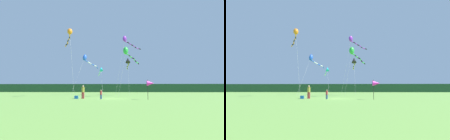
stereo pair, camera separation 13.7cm
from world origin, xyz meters
The scene contains 12 objects.
ground_plane centered at (0.00, 0.00, 0.00)m, with size 120.00×120.00×0.00m, color #6B9E42.
distant_treeline centered at (0.00, 45.00, 1.54)m, with size 108.00×2.85×3.08m, color #1E4228.
person_adult centered at (-3.75, -0.36, 1.02)m, with size 0.40×0.40×1.82m.
person_child centered at (-1.19, -1.18, 0.69)m, with size 0.27×0.27×1.23m.
cooler_box centered at (-4.59, -0.65, 0.21)m, with size 0.47×0.33×0.42m, color #1959B2.
banner_flag_pole centered at (5.19, -1.96, 2.04)m, with size 0.90×0.70×2.50m.
kite_black centered at (3.25, 16.13, 7.69)m, with size 1.10×8.82×8.64m.
kite_cyan centered at (-2.90, 15.85, 5.65)m, with size 1.94×8.58×6.51m.
kite_green centered at (2.68, 6.83, 7.83)m, with size 4.30×8.08×8.80m.
kite_blue centered at (-6.13, 14.73, 7.98)m, with size 4.28×9.17×9.04m.
kite_orange centered at (-7.57, 5.94, 11.10)m, with size 4.03×8.00×11.98m.
kite_purple centered at (2.80, 12.06, 11.40)m, with size 5.70×5.50×12.34m.
Camera 2 is at (1.33, -25.48, 1.40)m, focal length 29.39 mm.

